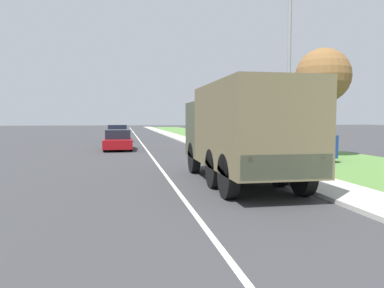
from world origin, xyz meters
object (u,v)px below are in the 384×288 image
object	(u,v)px
lamp_post	(284,55)
car_second_ahead	(118,134)
military_truck	(241,129)
pickup_truck	(291,141)
car_nearest_ahead	(118,141)

from	to	relation	value
lamp_post	car_second_ahead	bearing A→B (deg)	106.68
military_truck	car_second_ahead	size ratio (longest dim) A/B	1.66
military_truck	pickup_truck	world-z (taller)	military_truck
car_second_ahead	pickup_truck	bearing A→B (deg)	-60.87
car_nearest_ahead	car_second_ahead	bearing A→B (deg)	91.08
military_truck	car_nearest_ahead	xyz separation A→B (m)	(-4.15, 14.51, -1.15)
military_truck	pickup_truck	xyz separation A→B (m)	(5.12, 7.21, -0.87)
car_second_ahead	car_nearest_ahead	bearing A→B (deg)	-88.92
military_truck	pickup_truck	bearing A→B (deg)	54.58
military_truck	car_nearest_ahead	world-z (taller)	military_truck
lamp_post	pickup_truck	bearing A→B (deg)	61.85
car_nearest_ahead	pickup_truck	size ratio (longest dim) A/B	0.88
car_nearest_ahead	car_second_ahead	size ratio (longest dim) A/B	1.05
car_nearest_ahead	pickup_truck	xyz separation A→B (m)	(9.27, -7.30, 0.28)
car_second_ahead	lamp_post	distance (m)	23.50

